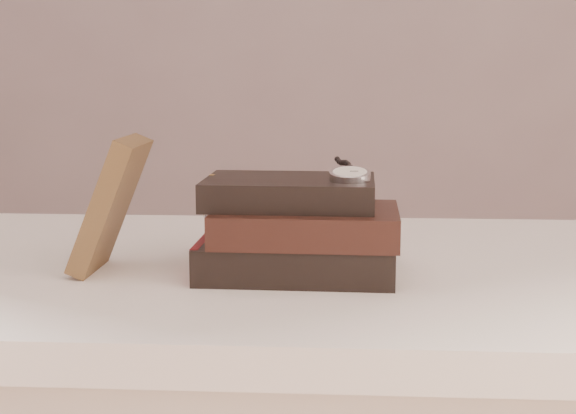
{
  "coord_description": "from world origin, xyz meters",
  "views": [
    {
      "loc": [
        0.11,
        -0.62,
        0.98
      ],
      "look_at": [
        0.05,
        0.3,
        0.82
      ],
      "focal_mm": 53.11,
      "sensor_mm": 36.0,
      "label": 1
    }
  ],
  "objects": [
    {
      "name": "table",
      "position": [
        0.0,
        0.35,
        0.66
      ],
      "size": [
        1.0,
        0.6,
        0.75
      ],
      "color": "white",
      "rests_on": "ground"
    },
    {
      "name": "book_stack",
      "position": [
        0.06,
        0.3,
        0.8
      ],
      "size": [
        0.22,
        0.15,
        0.11
      ],
      "color": "black",
      "rests_on": "table"
    },
    {
      "name": "journal",
      "position": [
        -0.15,
        0.3,
        0.83
      ],
      "size": [
        0.08,
        0.1,
        0.15
      ],
      "primitive_type": "cube",
      "rotation": [
        0.0,
        0.39,
        -0.01
      ],
      "color": "#442E1A",
      "rests_on": "table"
    },
    {
      "name": "pocket_watch",
      "position": [
        0.11,
        0.29,
        0.86
      ],
      "size": [
        0.05,
        0.15,
        0.02
      ],
      "color": "silver",
      "rests_on": "book_stack"
    },
    {
      "name": "eyeglasses",
      "position": [
        -0.02,
        0.37,
        0.81
      ],
      "size": [
        0.09,
        0.1,
        0.04
      ],
      "color": "silver",
      "rests_on": "book_stack"
    }
  ]
}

